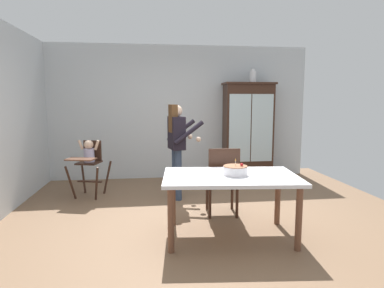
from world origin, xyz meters
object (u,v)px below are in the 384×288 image
at_px(adult_person, 177,140).
at_px(dining_table, 230,183).
at_px(china_cabinet, 248,131).
at_px(ceramic_vase, 253,77).
at_px(high_chair_with_toddler, 89,158).
at_px(birthday_cake, 235,170).
at_px(dining_chair_far_side, 223,177).

distance_m(adult_person, dining_table, 1.68).
distance_m(china_cabinet, adult_person, 2.01).
xyz_separation_m(ceramic_vase, adult_person, (-1.64, -1.27, -1.10)).
xyz_separation_m(ceramic_vase, high_chair_with_toddler, (-3.07, -0.96, -1.42)).
relative_size(ceramic_vase, birthday_cake, 0.96).
xyz_separation_m(china_cabinet, ceramic_vase, (0.08, 0.00, 1.09)).
relative_size(china_cabinet, high_chair_with_toddler, 2.06).
bearing_deg(china_cabinet, adult_person, -140.85).
bearing_deg(dining_chair_far_side, china_cabinet, -110.85).
bearing_deg(birthday_cake, ceramic_vase, 69.03).
height_order(china_cabinet, birthday_cake, china_cabinet).
xyz_separation_m(ceramic_vase, dining_chair_far_side, (-1.08, -2.17, -1.52)).
bearing_deg(dining_table, dining_chair_far_side, 84.35).
xyz_separation_m(adult_person, dining_chair_far_side, (0.55, -0.90, -0.41)).
xyz_separation_m(high_chair_with_toddler, dining_chair_far_side, (1.99, -1.21, -0.10)).
bearing_deg(ceramic_vase, dining_table, -111.97).
relative_size(dining_table, dining_chair_far_side, 1.68).
distance_m(china_cabinet, birthday_cake, 3.03).
xyz_separation_m(birthday_cake, dining_chair_far_side, (0.01, 0.68, -0.24)).
bearing_deg(high_chair_with_toddler, birthday_cake, -28.66).
bearing_deg(dining_table, china_cabinet, 69.40).
xyz_separation_m(ceramic_vase, birthday_cake, (-1.09, -2.85, -1.28)).
bearing_deg(adult_person, ceramic_vase, -64.43).
distance_m(high_chair_with_toddler, adult_person, 1.51).
bearing_deg(china_cabinet, high_chair_with_toddler, -162.37).
xyz_separation_m(high_chair_with_toddler, birthday_cake, (1.98, -1.89, 0.14)).
relative_size(china_cabinet, dining_chair_far_side, 2.03).
bearing_deg(ceramic_vase, adult_person, -142.17).
distance_m(ceramic_vase, high_chair_with_toddler, 3.52).
relative_size(china_cabinet, adult_person, 1.28).
xyz_separation_m(dining_table, dining_chair_far_side, (0.07, 0.68, -0.09)).
height_order(ceramic_vase, adult_person, ceramic_vase).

